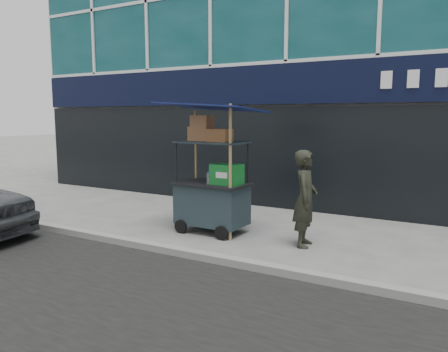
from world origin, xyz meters
The scene contains 4 objects.
ground centered at (0.00, 0.00, 0.00)m, with size 80.00×80.00×0.00m, color #5E5E59.
curb centered at (0.00, -0.20, 0.06)m, with size 80.00×0.18×0.12m, color gray.
vendor_cart centered at (-0.37, 1.26, 0.86)m, with size 1.83×1.32×2.44m.
vendor_man centered at (1.44, 1.27, 0.81)m, with size 0.59×0.39×1.63m, color black.
Camera 1 is at (3.81, -5.61, 2.18)m, focal length 35.00 mm.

